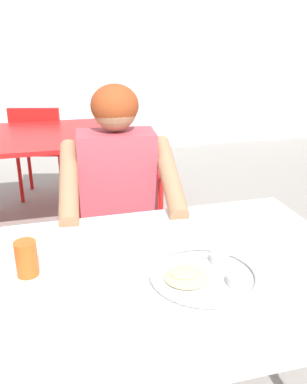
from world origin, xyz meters
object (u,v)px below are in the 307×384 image
Objects in this scene: table_foreground at (182,288)px; chair_red_far at (40,145)px; chair_foreground at (116,222)px; chair_red_right at (128,159)px; thali_tray at (205,275)px; drinking_cup at (26,257)px; table_background_red at (39,145)px; diner_foreground at (119,200)px.

chair_red_far is (-0.41, 2.58, -0.18)m from table_foreground.
chair_red_right is (0.29, 1.12, -0.02)m from chair_foreground.
drinking_cup reaches higher than thali_tray.
thali_tray is at bearing -80.35° from chair_red_far.
table_foreground is 1.34× the size of chair_red_far.
chair_foreground is at bearing -72.49° from table_background_red.
chair_red_far is (-0.00, 0.62, -0.16)m from table_background_red.
thali_tray is at bearing -61.79° from table_foreground.
thali_tray is 2.71m from chair_red_far.
diner_foreground is 1.40m from chair_red_right.
table_foreground is 1.24× the size of chair_foreground.
diner_foreground is at bearing 99.49° from thali_tray.
thali_tray is 0.37× the size of chair_red_right.
chair_foreground is 1.04× the size of chair_red_right.
thali_tray is 0.33× the size of table_background_red.
table_foreground is 2.00m from chair_red_right.
chair_red_right reaches higher than table_background_red.
table_foreground is 2.01m from table_background_red.
table_foreground is 1.29× the size of chair_red_right.
chair_foreground is at bearing -104.54° from chair_red_right.
chair_red_far is (-0.35, 1.73, -0.02)m from chair_foreground.
chair_red_far is at bearing 90.16° from table_background_red.
chair_red_right is at bearing 70.28° from drinking_cup.
table_background_red is (0.04, 1.89, -0.16)m from drinking_cup.
chair_foreground is at bearing -78.50° from chair_red_far.
diner_foreground reaches higher than drinking_cup.
thali_tray is (0.04, -0.08, 0.09)m from table_foreground.
thali_tray is 2.09m from table_background_red.
table_foreground is at bearing 118.21° from thali_tray.
table_background_red is (-0.45, 2.04, -0.11)m from thali_tray.
thali_tray is 0.35× the size of chair_foreground.
chair_red_right reaches higher than chair_red_far.
table_foreground reaches higher than table_background_red.
chair_red_right reaches higher than thali_tray.
diner_foreground reaches higher than chair_red_far.
diner_foreground reaches higher than chair_foreground.
chair_foreground is 1.16m from chair_red_right.
thali_tray is at bearing -17.06° from drinking_cup.
diner_foreground is 1.37m from table_background_red.
drinking_cup is 1.90m from table_background_red.
chair_foreground reaches higher than chair_red_far.
table_background_red is (-0.33, 1.33, -0.07)m from diner_foreground.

